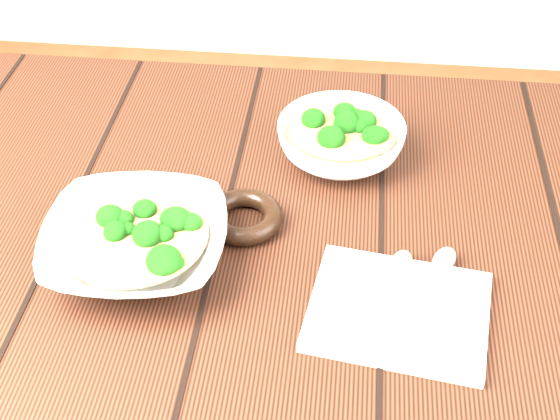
{
  "coord_description": "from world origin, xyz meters",
  "views": [
    {
      "loc": [
        0.13,
        -0.71,
        1.41
      ],
      "look_at": [
        0.06,
        -0.01,
        0.8
      ],
      "focal_mm": 50.0,
      "sensor_mm": 36.0,
      "label": 1
    }
  ],
  "objects_px": {
    "table": "(240,298)",
    "trivet": "(243,217)",
    "soup_bowl_front": "(136,243)",
    "napkin": "(398,311)",
    "soup_bowl_back": "(341,140)"
  },
  "relations": [
    {
      "from": "table",
      "to": "trivet",
      "type": "height_order",
      "value": "trivet"
    },
    {
      "from": "soup_bowl_front",
      "to": "napkin",
      "type": "xyz_separation_m",
      "value": [
        0.31,
        -0.05,
        -0.02
      ]
    },
    {
      "from": "soup_bowl_back",
      "to": "trivet",
      "type": "xyz_separation_m",
      "value": [
        -0.11,
        -0.15,
        -0.02
      ]
    },
    {
      "from": "table",
      "to": "napkin",
      "type": "distance_m",
      "value": 0.26
    },
    {
      "from": "table",
      "to": "napkin",
      "type": "xyz_separation_m",
      "value": [
        0.2,
        -0.11,
        0.13
      ]
    },
    {
      "from": "soup_bowl_front",
      "to": "soup_bowl_back",
      "type": "relative_size",
      "value": 1.28
    },
    {
      "from": "soup_bowl_front",
      "to": "napkin",
      "type": "bearing_deg",
      "value": -9.78
    },
    {
      "from": "soup_bowl_back",
      "to": "napkin",
      "type": "xyz_separation_m",
      "value": [
        0.08,
        -0.28,
        -0.03
      ]
    },
    {
      "from": "soup_bowl_front",
      "to": "trivet",
      "type": "relative_size",
      "value": 2.34
    },
    {
      "from": "table",
      "to": "soup_bowl_back",
      "type": "xyz_separation_m",
      "value": [
        0.12,
        0.17,
        0.15
      ]
    },
    {
      "from": "napkin",
      "to": "trivet",
      "type": "bearing_deg",
      "value": 153.86
    },
    {
      "from": "soup_bowl_front",
      "to": "napkin",
      "type": "relative_size",
      "value": 1.18
    },
    {
      "from": "trivet",
      "to": "napkin",
      "type": "bearing_deg",
      "value": -34.31
    },
    {
      "from": "table",
      "to": "soup_bowl_back",
      "type": "distance_m",
      "value": 0.26
    },
    {
      "from": "table",
      "to": "soup_bowl_front",
      "type": "height_order",
      "value": "soup_bowl_front"
    }
  ]
}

